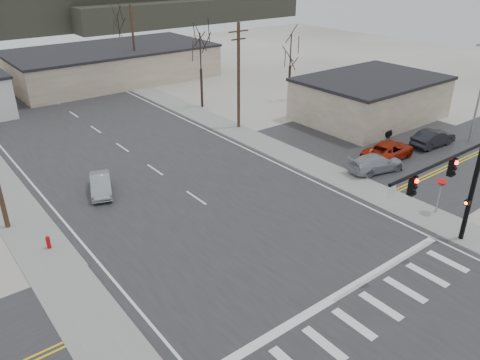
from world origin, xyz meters
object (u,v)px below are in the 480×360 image
object	(u,v)px
traffic_signal_mast	(460,178)
car_parked_dark_a	(372,131)
car_parked_silver	(376,163)
sedan_crossing	(101,185)
car_parked_red	(388,151)
fire_hydrant	(48,242)
car_far_a	(58,72)
car_parked_dark_b	(433,138)

from	to	relation	value
traffic_signal_mast	car_parked_dark_a	distance (m)	18.54
traffic_signal_mast	car_parked_dark_a	xyz separation A→B (m)	(11.40, 14.08, -3.93)
traffic_signal_mast	car_parked_silver	size ratio (longest dim) A/B	1.89
traffic_signal_mast	sedan_crossing	xyz separation A→B (m)	(-12.84, 19.02, -3.98)
sedan_crossing	car_parked_red	distance (m)	23.18
fire_hydrant	car_parked_red	distance (m)	26.99
traffic_signal_mast	car_parked_red	bearing A→B (deg)	49.94
fire_hydrant	car_parked_red	bearing A→B (deg)	-8.46
traffic_signal_mast	car_far_a	bearing A→B (deg)	93.45
traffic_signal_mast	fire_hydrant	world-z (taller)	traffic_signal_mast
car_parked_silver	traffic_signal_mast	bearing A→B (deg)	161.03
car_far_a	sedan_crossing	bearing A→B (deg)	63.16
car_parked_silver	sedan_crossing	bearing A→B (deg)	75.47
sedan_crossing	car_parked_red	size ratio (longest dim) A/B	0.74
car_parked_red	car_far_a	bearing A→B (deg)	8.61
sedan_crossing	car_parked_silver	bearing A→B (deg)	-6.88
traffic_signal_mast	car_parked_silver	xyz separation A→B (m)	(5.80, 9.32, -3.95)
car_parked_silver	car_parked_dark_a	bearing A→B (deg)	-36.70
car_parked_dark_b	sedan_crossing	bearing A→B (deg)	74.30
traffic_signal_mast	car_parked_silver	distance (m)	11.67
car_parked_silver	car_parked_red	bearing A→B (deg)	-59.04
car_far_a	car_parked_dark_a	bearing A→B (deg)	96.67
traffic_signal_mast	car_far_a	world-z (taller)	traffic_signal_mast
car_parked_dark_b	car_far_a	bearing A→B (deg)	24.14
car_parked_red	car_parked_dark_a	world-z (taller)	car_parked_red
fire_hydrant	car_far_a	distance (m)	44.62
traffic_signal_mast	car_parked_dark_a	size ratio (longest dim) A/B	2.13
car_parked_red	car_parked_silver	distance (m)	2.94
traffic_signal_mast	car_parked_dark_b	distance (m)	17.58
car_parked_red	car_parked_dark_b	bearing A→B (deg)	-102.45
fire_hydrant	car_parked_dark_a	bearing A→B (deg)	-0.24
fire_hydrant	car_parked_silver	xyz separation A→B (m)	(23.90, -4.88, 0.27)
traffic_signal_mast	car_parked_red	size ratio (longest dim) A/B	1.67
sedan_crossing	car_far_a	xyz separation A→B (m)	(9.45, 37.31, 0.03)
car_far_a	car_parked_silver	bearing A→B (deg)	88.44
sedan_crossing	car_far_a	bearing A→B (deg)	96.38
car_far_a	car_parked_dark_a	size ratio (longest dim) A/B	1.12
traffic_signal_mast	car_parked_silver	bearing A→B (deg)	58.09
sedan_crossing	car_parked_dark_b	world-z (taller)	car_parked_dark_b
car_parked_dark_b	car_parked_silver	distance (m)	8.40
car_parked_dark_b	car_parked_red	bearing A→B (deg)	87.03
traffic_signal_mast	car_parked_red	distance (m)	13.92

